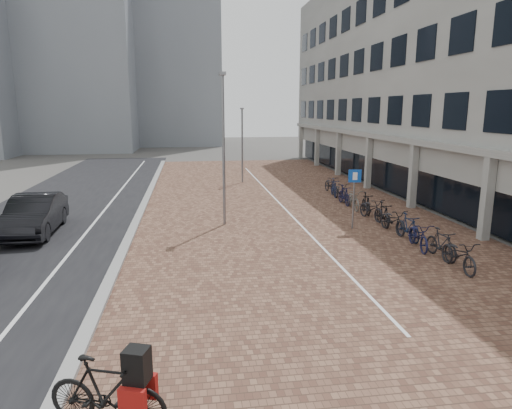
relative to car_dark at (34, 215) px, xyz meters
The scene contains 14 objects.
ground 11.86m from the car_dark, 40.06° to the right, with size 140.00×140.00×0.00m, color #474442.
plaza_brick 11.92m from the car_dark, 21.65° to the left, with size 14.50×42.00×0.04m, color brown.
street_asphalt 4.46m from the car_dark, 89.29° to the left, with size 8.00×50.00×0.03m, color black.
curb 5.95m from the car_dark, 47.97° to the left, with size 0.35×42.00×0.14m, color gray.
lane_line 4.91m from the car_dark, 64.91° to the left, with size 0.12×44.00×0.00m, color white.
parking_line 12.10m from the car_dark, 21.30° to the left, with size 0.10×30.00×0.00m, color white.
office_building 24.77m from the car_dark, 20.85° to the left, with size 8.40×40.00×15.00m.
bg_towers 43.69m from the car_dark, 97.29° to the left, with size 33.00×23.00×32.00m.
car_dark is the anchor object (origin of this frame).
hero_bike 13.58m from the car_dark, 68.46° to the right, with size 2.14×1.23×1.46m.
parking_sign 13.42m from the car_dark, ahead, with size 0.54×0.13×2.59m.
lamp_near 8.29m from the car_dark, ahead, with size 0.12×0.12×6.55m, color slate.
lamp_far 15.75m from the car_dark, 49.85° to the left, with size 0.12×0.12×5.10m, color slate.
bike_row 14.85m from the car_dark, ahead, with size 1.13×15.78×1.05m.
Camera 1 is at (-2.64, -11.89, 5.14)m, focal length 31.99 mm.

